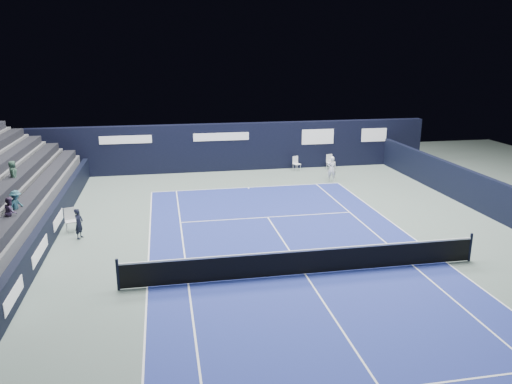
{
  "coord_description": "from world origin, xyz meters",
  "views": [
    {
      "loc": [
        -4.72,
        -15.59,
        7.62
      ],
      "look_at": [
        -0.57,
        6.35,
        1.3
      ],
      "focal_mm": 35.0,
      "sensor_mm": 36.0,
      "label": 1
    }
  ],
  "objects_px": {
    "tennis_net": "(305,261)",
    "tennis_player": "(332,169)",
    "folding_chair_back_a": "(296,162)",
    "folding_chair_back_b": "(330,161)",
    "line_judge_chair": "(70,218)"
  },
  "relations": [
    {
      "from": "tennis_net",
      "to": "tennis_player",
      "type": "distance_m",
      "value": 13.5
    },
    {
      "from": "tennis_net",
      "to": "tennis_player",
      "type": "bearing_deg",
      "value": 67.16
    },
    {
      "from": "folding_chair_back_a",
      "to": "tennis_net",
      "type": "bearing_deg",
      "value": -124.34
    },
    {
      "from": "folding_chair_back_a",
      "to": "folding_chair_back_b",
      "type": "bearing_deg",
      "value": -23.24
    },
    {
      "from": "folding_chair_back_a",
      "to": "tennis_net",
      "type": "distance_m",
      "value": 16.08
    },
    {
      "from": "folding_chair_back_b",
      "to": "tennis_net",
      "type": "distance_m",
      "value": 16.67
    },
    {
      "from": "line_judge_chair",
      "to": "folding_chair_back_a",
      "type": "bearing_deg",
      "value": 21.28
    },
    {
      "from": "folding_chair_back_a",
      "to": "folding_chair_back_b",
      "type": "height_order",
      "value": "folding_chair_back_b"
    },
    {
      "from": "folding_chair_back_a",
      "to": "folding_chair_back_b",
      "type": "xyz_separation_m",
      "value": [
        2.3,
        -0.11,
        0.03
      ]
    },
    {
      "from": "folding_chair_back_b",
      "to": "tennis_player",
      "type": "distance_m",
      "value": 3.2
    },
    {
      "from": "tennis_net",
      "to": "tennis_player",
      "type": "xyz_separation_m",
      "value": [
        5.24,
        12.44,
        0.26
      ]
    },
    {
      "from": "line_judge_chair",
      "to": "folding_chair_back_b",
      "type": "bearing_deg",
      "value": 16.54
    },
    {
      "from": "folding_chair_back_b",
      "to": "line_judge_chair",
      "type": "relative_size",
      "value": 0.96
    },
    {
      "from": "line_judge_chair",
      "to": "tennis_net",
      "type": "xyz_separation_m",
      "value": [
        8.86,
        -6.16,
        -0.09
      ]
    },
    {
      "from": "tennis_net",
      "to": "folding_chair_back_b",
      "type": "bearing_deg",
      "value": 68.25
    }
  ]
}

